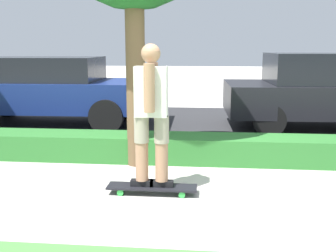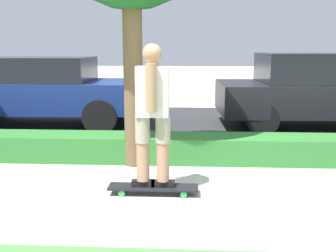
{
  "view_description": "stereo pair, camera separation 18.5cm",
  "coord_description": "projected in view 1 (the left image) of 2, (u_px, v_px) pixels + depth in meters",
  "views": [
    {
      "loc": [
        0.33,
        -3.94,
        1.64
      ],
      "look_at": [
        -0.1,
        0.6,
        0.72
      ],
      "focal_mm": 42.0,
      "sensor_mm": 36.0,
      "label": 1
    },
    {
      "loc": [
        0.15,
        -3.96,
        1.64
      ],
      "look_at": [
        -0.1,
        0.6,
        0.72
      ],
      "focal_mm": 42.0,
      "sensor_mm": 36.0,
      "label": 2
    }
  ],
  "objects": [
    {
      "name": "street_asphalt",
      "position": [
        189.0,
        125.0,
        8.3
      ],
      "size": [
        17.71,
        5.0,
        0.01
      ],
      "color": "#2D2D30",
      "rests_on": "ground_plane"
    },
    {
      "name": "skater_person",
      "position": [
        151.0,
        113.0,
        4.27
      ],
      "size": [
        0.48,
        0.41,
        1.58
      ],
      "color": "black",
      "rests_on": "skateboard"
    },
    {
      "name": "parked_car_front",
      "position": [
        48.0,
        89.0,
        8.32
      ],
      "size": [
        4.57,
        1.83,
        1.43
      ],
      "rotation": [
        0.0,
        0.0,
        0.02
      ],
      "color": "navy",
      "rests_on": "ground_plane"
    },
    {
      "name": "hedge_row",
      "position": [
        181.0,
        148.0,
        5.73
      ],
      "size": [
        17.71,
        0.6,
        0.37
      ],
      "color": "#2D702D",
      "rests_on": "ground_plane"
    },
    {
      "name": "ground_plane",
      "position": [
        172.0,
        203.0,
        4.2
      ],
      "size": [
        60.0,
        60.0,
        0.0
      ],
      "primitive_type": "plane",
      "color": "#BCB7AD"
    },
    {
      "name": "skateboard",
      "position": [
        152.0,
        187.0,
        4.44
      ],
      "size": [
        1.02,
        0.24,
        0.09
      ],
      "color": "black",
      "rests_on": "ground_plane"
    },
    {
      "name": "parked_car_middle",
      "position": [
        324.0,
        91.0,
        7.89
      ],
      "size": [
        4.03,
        1.96,
        1.51
      ],
      "rotation": [
        0.0,
        0.0,
        0.03
      ],
      "color": "black",
      "rests_on": "ground_plane"
    }
  ]
}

